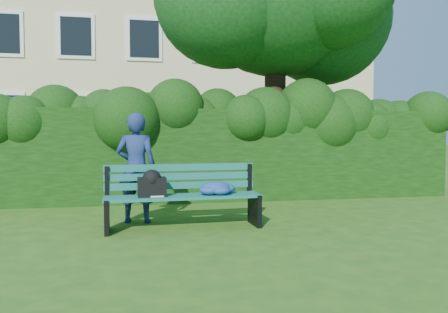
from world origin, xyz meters
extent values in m
plane|color=#24571A|center=(0.00, 0.00, 0.00)|extent=(80.00, 80.00, 0.00)
cube|color=beige|center=(0.00, 14.00, 6.00)|extent=(16.00, 8.00, 12.00)
cube|color=white|center=(-6.00, 9.98, 2.00)|extent=(1.30, 0.08, 1.60)
cube|color=black|center=(-6.00, 9.94, 2.00)|extent=(1.05, 0.04, 1.35)
cube|color=white|center=(-3.60, 9.98, 2.00)|extent=(1.30, 0.08, 1.60)
cube|color=black|center=(-3.60, 9.94, 2.00)|extent=(1.05, 0.04, 1.35)
cube|color=white|center=(-1.20, 9.98, 2.00)|extent=(1.30, 0.08, 1.60)
cube|color=black|center=(-1.20, 9.94, 2.00)|extent=(1.05, 0.04, 1.35)
cube|color=white|center=(1.20, 9.98, 2.00)|extent=(1.30, 0.08, 1.60)
cube|color=black|center=(1.20, 9.94, 2.00)|extent=(1.05, 0.04, 1.35)
cube|color=white|center=(3.60, 9.98, 2.00)|extent=(1.30, 0.08, 1.60)
cube|color=black|center=(3.60, 9.94, 2.00)|extent=(1.05, 0.04, 1.35)
cube|color=white|center=(6.00, 9.98, 2.00)|extent=(1.30, 0.08, 1.60)
cube|color=black|center=(6.00, 9.94, 2.00)|extent=(1.05, 0.04, 1.35)
cube|color=white|center=(-6.00, 9.98, 4.80)|extent=(1.30, 0.08, 1.60)
cube|color=black|center=(-6.00, 9.94, 4.80)|extent=(1.05, 0.04, 1.35)
cube|color=white|center=(-3.60, 9.98, 4.80)|extent=(1.30, 0.08, 1.60)
cube|color=black|center=(-3.60, 9.94, 4.80)|extent=(1.05, 0.04, 1.35)
cube|color=white|center=(-1.20, 9.98, 4.80)|extent=(1.30, 0.08, 1.60)
cube|color=black|center=(-1.20, 9.94, 4.80)|extent=(1.05, 0.04, 1.35)
cube|color=white|center=(1.20, 9.98, 4.80)|extent=(1.30, 0.08, 1.60)
cube|color=black|center=(1.20, 9.94, 4.80)|extent=(1.05, 0.04, 1.35)
cube|color=white|center=(3.60, 9.98, 4.80)|extent=(1.30, 0.08, 1.60)
cube|color=black|center=(3.60, 9.94, 4.80)|extent=(1.05, 0.04, 1.35)
cube|color=white|center=(6.00, 9.98, 4.80)|extent=(1.30, 0.08, 1.60)
cube|color=black|center=(6.00, 9.94, 4.80)|extent=(1.05, 0.04, 1.35)
cube|color=black|center=(0.00, 2.20, 0.90)|extent=(10.00, 1.00, 1.80)
cylinder|color=black|center=(1.63, 3.02, 2.21)|extent=(0.48, 0.48, 4.42)
sphere|color=#113717|center=(2.93, 3.42, 4.06)|extent=(3.14, 3.14, 3.14)
cube|color=#11554B|center=(-0.76, -0.63, 0.45)|extent=(2.18, 0.21, 0.04)
cube|color=#11554B|center=(-0.77, -0.51, 0.45)|extent=(2.18, 0.21, 0.04)
cube|color=#11554B|center=(-0.78, -0.39, 0.45)|extent=(2.18, 0.21, 0.04)
cube|color=#11554B|center=(-0.78, -0.27, 0.45)|extent=(2.18, 0.21, 0.04)
cube|color=#11554B|center=(-0.79, -0.19, 0.58)|extent=(2.17, 0.14, 0.10)
cube|color=#11554B|center=(-0.79, -0.18, 0.71)|extent=(2.17, 0.14, 0.10)
cube|color=#11554B|center=(-0.79, -0.17, 0.84)|extent=(2.17, 0.14, 0.10)
cube|color=black|center=(-1.81, -0.50, 0.22)|extent=(0.08, 0.50, 0.44)
cube|color=black|center=(-1.82, -0.24, 0.65)|extent=(0.06, 0.06, 0.45)
cube|color=black|center=(-1.81, -0.55, 0.44)|extent=(0.08, 0.42, 0.05)
cube|color=black|center=(0.26, -0.40, 0.22)|extent=(0.08, 0.50, 0.44)
cube|color=black|center=(0.25, -0.14, 0.65)|extent=(0.06, 0.06, 0.45)
cube|color=black|center=(0.26, -0.45, 0.44)|extent=(0.08, 0.42, 0.05)
cube|color=white|center=(-1.14, -0.52, 0.48)|extent=(0.19, 0.14, 0.02)
cube|color=black|center=(-1.21, -0.47, 0.60)|extent=(0.39, 0.25, 0.26)
imported|color=navy|center=(-1.42, 0.10, 0.82)|extent=(0.66, 0.50, 1.64)
camera|label=1|loc=(-1.35, -6.49, 1.33)|focal=35.00mm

